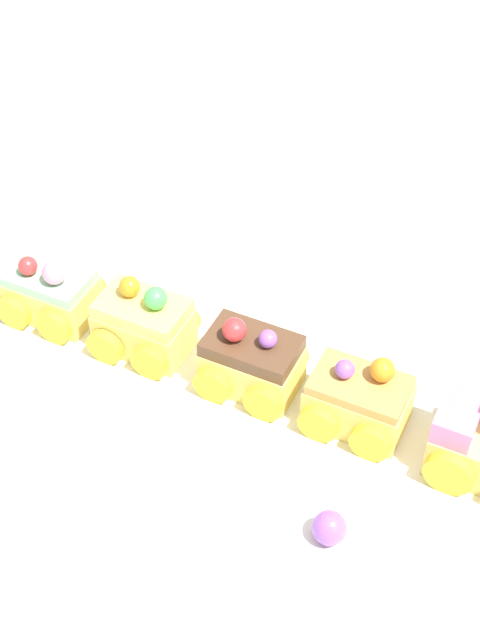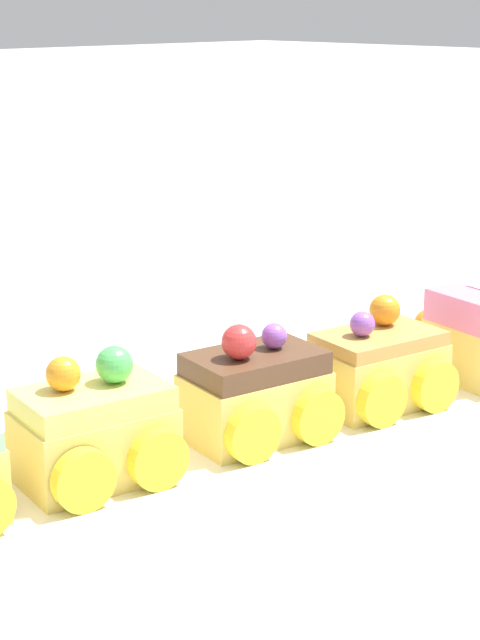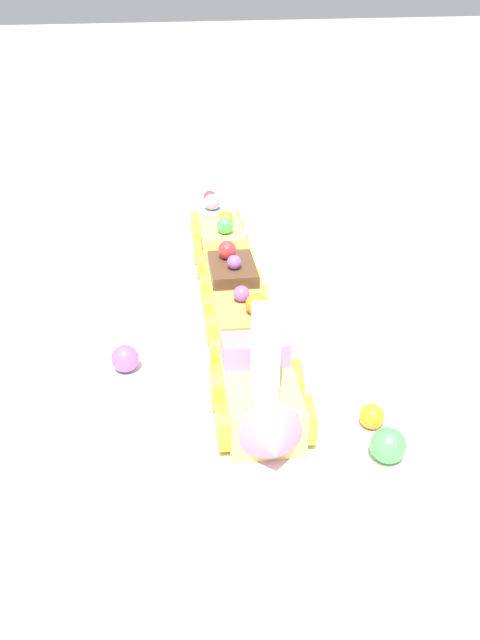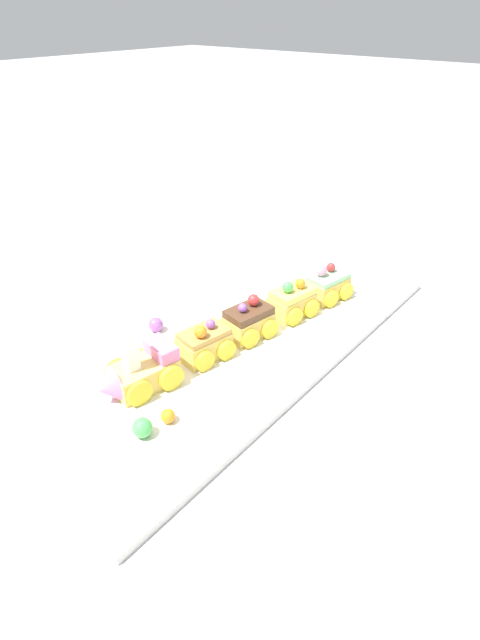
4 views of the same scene
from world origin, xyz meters
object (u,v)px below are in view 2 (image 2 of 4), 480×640
object	(u,v)px
gumball_orange	(428,323)
cake_car_chocolate	(255,395)
cake_car_lemon	(94,433)
cake_car_caramel	(378,368)
gumball_green	(465,310)

from	to	relation	value
gumball_orange	cake_car_chocolate	bearing A→B (deg)	-168.24
cake_car_chocolate	cake_car_lemon	world-z (taller)	same
cake_car_caramel	cake_car_chocolate	distance (m)	0.10
cake_car_caramel	cake_car_lemon	world-z (taller)	cake_car_lemon
cake_car_caramel	gumball_green	bearing A→B (deg)	27.69
cake_car_chocolate	gumball_green	xyz separation A→B (m)	(0.27, 0.04, -0.01)
cake_car_caramel	gumball_orange	world-z (taller)	cake_car_caramel
gumball_orange	cake_car_caramel	bearing A→B (deg)	-155.37
cake_car_lemon	gumball_orange	world-z (taller)	cake_car_lemon
cake_car_caramel	gumball_green	size ratio (longest dim) A/B	3.17
cake_car_lemon	gumball_green	size ratio (longest dim) A/B	3.17
cake_car_chocolate	cake_car_caramel	bearing A→B (deg)	0.21
cake_car_caramel	cake_car_lemon	size ratio (longest dim) A/B	1.00
cake_car_caramel	cake_car_chocolate	xyz separation A→B (m)	(-0.09, 0.02, 0.00)
cake_car_caramel	gumball_green	world-z (taller)	cake_car_caramel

